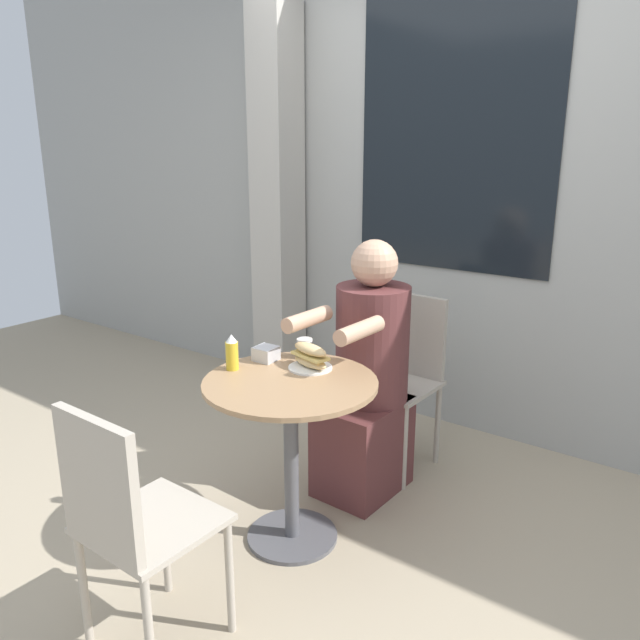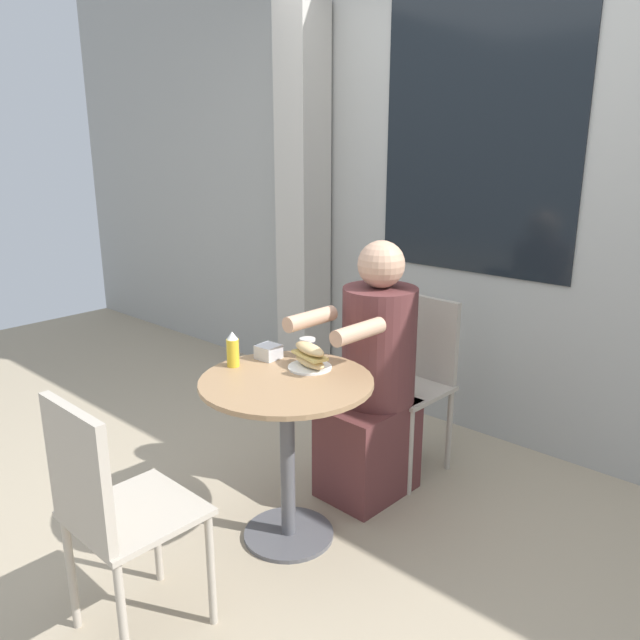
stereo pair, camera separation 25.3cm
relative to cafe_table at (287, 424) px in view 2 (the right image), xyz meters
The scene contains 11 objects.
ground_plane 0.52m from the cafe_table, ahead, with size 8.00×8.00×0.00m, color tan.
storefront_wall 1.71m from the cafe_table, 90.01° to the left, with size 8.00×0.09×2.80m.
lattice_pillar 1.84m from the cafe_table, 131.31° to the left, with size 0.25×0.25×2.40m.
cafe_table is the anchor object (origin of this frame).
diner_chair 0.88m from the cafe_table, 87.87° to the left, with size 0.39×0.39×0.87m.
seated_diner 0.53m from the cafe_table, 86.93° to the left, with size 0.35×0.61×1.19m.
empty_chair_across 0.78m from the cafe_table, 90.85° to the right, with size 0.38×0.38×0.87m.
sandwich_on_plate 0.28m from the cafe_table, 96.44° to the left, with size 0.20×0.18×0.10m.
drink_cup 0.36m from the cafe_table, 115.81° to the left, with size 0.07×0.07×0.08m.
napkin_box 0.34m from the cafe_table, 152.19° to the left, with size 0.09×0.09×0.06m.
condiment_bottle 0.38m from the cafe_table, behind, with size 0.05×0.05×0.15m.
Camera 2 is at (1.63, -1.60, 1.61)m, focal length 35.00 mm.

